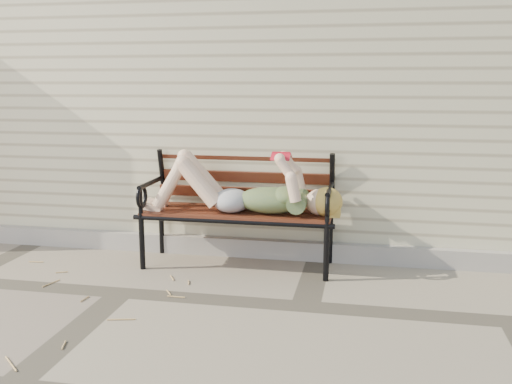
# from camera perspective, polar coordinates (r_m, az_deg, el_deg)

# --- Properties ---
(ground) EXTENTS (80.00, 80.00, 0.00)m
(ground) POSITION_cam_1_polar(r_m,az_deg,el_deg) (4.02, -13.33, -9.78)
(ground) COLOR gray
(ground) RESTS_ON ground
(house_wall) EXTENTS (8.00, 4.00, 3.00)m
(house_wall) POSITION_cam_1_polar(r_m,az_deg,el_deg) (6.61, -3.00, 11.78)
(house_wall) COLOR beige
(house_wall) RESTS_ON ground
(foundation_strip) EXTENTS (8.00, 0.10, 0.15)m
(foundation_strip) POSITION_cam_1_polar(r_m,az_deg,el_deg) (4.85, -8.66, -5.07)
(foundation_strip) COLOR gray
(foundation_strip) RESTS_ON ground
(garden_bench) EXTENTS (1.58, 0.63, 1.02)m
(garden_bench) POSITION_cam_1_polar(r_m,az_deg,el_deg) (4.41, -1.59, 0.10)
(garden_bench) COLOR black
(garden_bench) RESTS_ON ground
(reading_woman) EXTENTS (1.49, 0.34, 0.47)m
(reading_woman) POSITION_cam_1_polar(r_m,az_deg,el_deg) (4.28, -1.79, 0.24)
(reading_woman) COLOR #0B394D
(reading_woman) RESTS_ON ground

